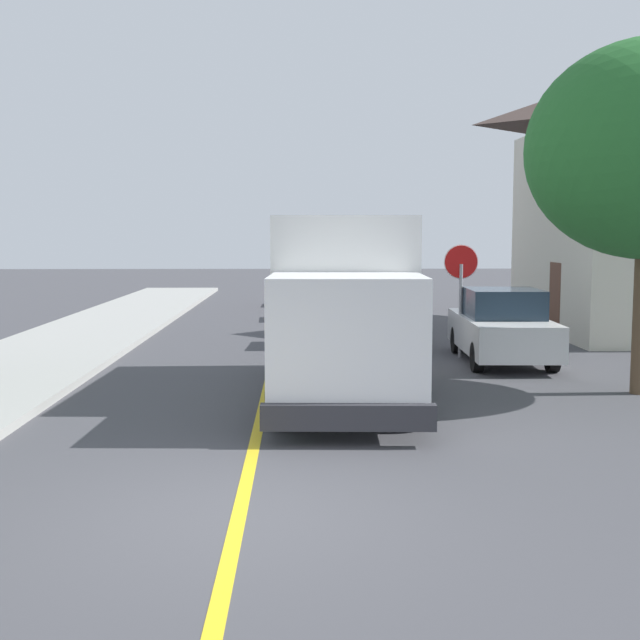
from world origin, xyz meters
TOP-DOWN VIEW (x-y plane):
  - ground_plane at (0.00, 0.00)m, footprint 120.00×120.00m
  - centre_line_yellow at (0.00, 10.00)m, footprint 0.16×56.00m
  - box_truck at (1.42, 6.61)m, footprint 2.65×7.26m
  - parked_car_near at (1.99, 12.93)m, footprint 1.98×4.47m
  - parked_car_mid at (1.96, 19.56)m, footprint 1.97×4.47m
  - parked_car_far at (1.77, 25.09)m, footprint 1.81×4.40m
  - parked_van_across at (5.20, 10.25)m, footprint 1.95×4.46m
  - stop_sign at (4.39, 10.98)m, footprint 0.80×0.10m

SIDE VIEW (x-z plane):
  - ground_plane at x=0.00m, z-range 0.00..0.00m
  - centre_line_yellow at x=0.00m, z-range 0.00..0.01m
  - parked_car_near at x=1.99m, z-range -0.04..1.63m
  - parked_car_mid at x=1.96m, z-range -0.04..1.63m
  - parked_car_far at x=1.77m, z-range -0.04..1.63m
  - parked_van_across at x=5.20m, z-range -0.04..1.63m
  - box_truck at x=1.42m, z-range 0.17..3.37m
  - stop_sign at x=4.39m, z-range 0.53..3.18m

